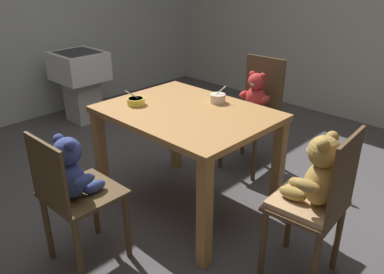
# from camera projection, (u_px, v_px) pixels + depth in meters

# --- Properties ---
(ground_plane) EXTENTS (5.20, 5.20, 0.04)m
(ground_plane) POSITION_uv_depth(u_px,v_px,m) (187.00, 208.00, 2.95)
(ground_plane) COLOR #4A4748
(dining_table) EXTENTS (1.12, 0.85, 0.76)m
(dining_table) POSITION_uv_depth(u_px,v_px,m) (187.00, 127.00, 2.68)
(dining_table) COLOR #9F6E3A
(dining_table) RESTS_ON ground_plane
(teddy_chair_far_center) EXTENTS (0.42, 0.44, 0.94)m
(teddy_chair_far_center) POSITION_uv_depth(u_px,v_px,m) (254.00, 106.00, 3.31)
(teddy_chair_far_center) COLOR #4B3A25
(teddy_chair_far_center) RESTS_ON ground_plane
(teddy_chair_near_front) EXTENTS (0.40, 0.40, 0.85)m
(teddy_chair_near_front) POSITION_uv_depth(u_px,v_px,m) (73.00, 181.00, 2.18)
(teddy_chair_near_front) COLOR #513C23
(teddy_chair_near_front) RESTS_ON ground_plane
(teddy_chair_near_right) EXTENTS (0.39, 0.41, 0.92)m
(teddy_chair_near_right) POSITION_uv_depth(u_px,v_px,m) (316.00, 187.00, 2.06)
(teddy_chair_near_right) COLOR brown
(teddy_chair_near_right) RESTS_ON ground_plane
(porridge_bowl_yellow_near_left) EXTENTS (0.13, 0.13, 0.11)m
(porridge_bowl_yellow_near_left) POSITION_uv_depth(u_px,v_px,m) (136.00, 101.00, 2.73)
(porridge_bowl_yellow_near_left) COLOR yellow
(porridge_bowl_yellow_near_left) RESTS_ON dining_table
(porridge_bowl_cream_far_center) EXTENTS (0.11, 0.11, 0.12)m
(porridge_bowl_cream_far_center) POSITION_uv_depth(u_px,v_px,m) (218.00, 98.00, 2.77)
(porridge_bowl_cream_far_center) COLOR beige
(porridge_bowl_cream_far_center) RESTS_ON dining_table
(sink_basin) EXTENTS (0.53, 0.49, 0.78)m
(sink_basin) POSITION_uv_depth(u_px,v_px,m) (80.00, 76.00, 4.30)
(sink_basin) COLOR #B7B2A8
(sink_basin) RESTS_ON ground_plane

